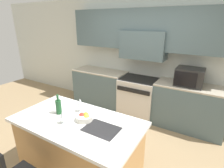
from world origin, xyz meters
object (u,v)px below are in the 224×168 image
fruit_bowl (85,117)px  wine_bottle (59,106)px  range_stove (138,97)px  wine_glass_near (63,114)px  microwave (189,77)px  wine_glass_far (80,103)px

fruit_bowl → wine_bottle: bearing=-173.9°
range_stove → wine_glass_near: size_ratio=4.39×
microwave → wine_glass_far: microwave is taller
microwave → fruit_bowl: microwave is taller
wine_glass_near → wine_glass_far: same height
range_stove → microwave: bearing=1.0°
fruit_bowl → microwave: bearing=63.5°
wine_glass_far → range_stove: bearing=84.6°
range_stove → wine_glass_far: size_ratio=4.39×
wine_glass_far → fruit_bowl: wine_glass_far is taller
wine_glass_near → wine_bottle: bearing=148.1°
wine_glass_near → wine_glass_far: 0.36m
wine_bottle → wine_glass_near: bearing=-31.9°
wine_glass_far → fruit_bowl: (0.20, -0.16, -0.10)m
fruit_bowl → wine_glass_near: bearing=-131.6°
wine_bottle → wine_glass_far: size_ratio=1.41×
microwave → wine_glass_near: microwave is taller
microwave → wine_glass_far: 2.21m
wine_bottle → wine_glass_near: 0.30m
wine_glass_near → fruit_bowl: size_ratio=0.96×
wine_bottle → fruit_bowl: wine_bottle is taller
wine_bottle → fruit_bowl: 0.44m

